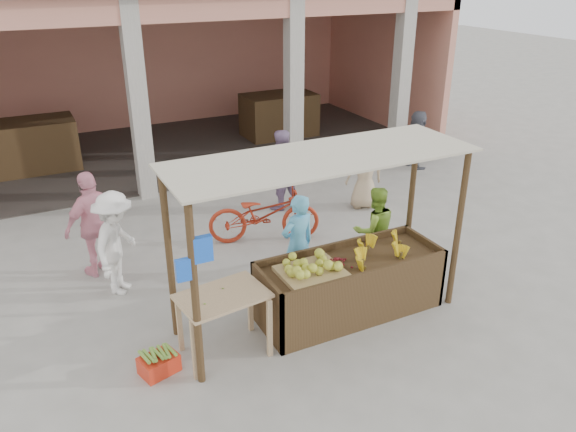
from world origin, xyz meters
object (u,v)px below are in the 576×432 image
side_table (223,304)px  vendor_green (374,228)px  vendor_blue (298,241)px  motorcycle (264,213)px  red_crate (159,364)px  fruit_stall (350,288)px

side_table → vendor_green: (2.88, 0.92, 0.03)m
side_table → vendor_blue: size_ratio=0.69×
motorcycle → red_crate: bearing=154.4°
side_table → vendor_green: vendor_green is taller
side_table → red_crate: side_table is taller
side_table → motorcycle: (1.76, 2.68, -0.19)m
fruit_stall → vendor_green: size_ratio=1.71×
side_table → red_crate: size_ratio=2.62×
fruit_stall → red_crate: size_ratio=5.89×
vendor_green → red_crate: bearing=24.0°
vendor_blue → fruit_stall: bearing=105.7°
fruit_stall → motorcycle: 2.61m
red_crate → vendor_green: size_ratio=0.29×
side_table → fruit_stall: bearing=-5.0°
fruit_stall → side_table: (-1.91, -0.08, 0.33)m
side_table → red_crate: bearing=172.1°
vendor_blue → motorcycle: 1.81m
red_crate → vendor_green: 3.90m
red_crate → fruit_stall: bearing=-14.9°
fruit_stall → side_table: bearing=-177.6°
vendor_blue → red_crate: bearing=11.4°
side_table → vendor_blue: 1.77m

